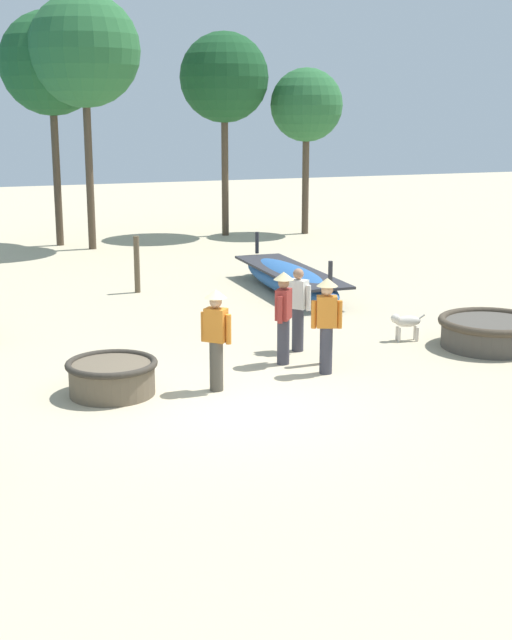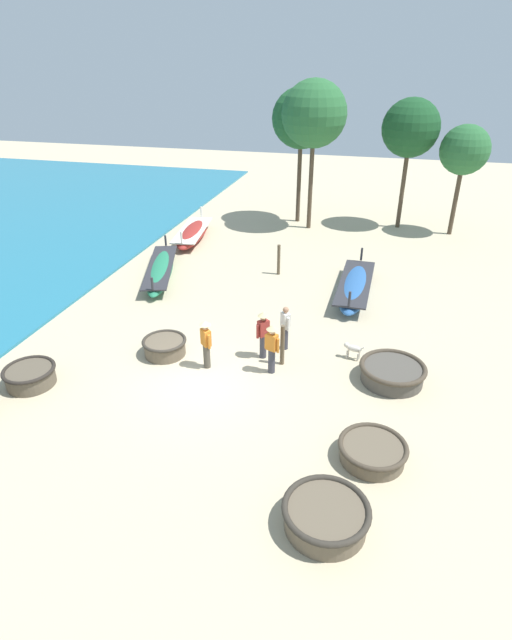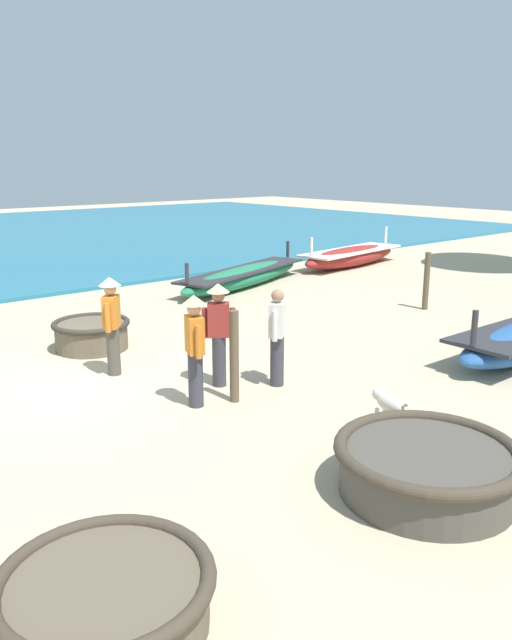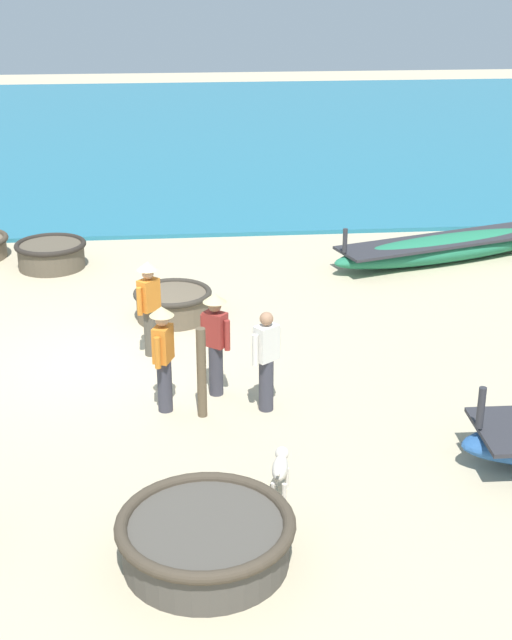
{
  "view_description": "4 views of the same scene",
  "coord_description": "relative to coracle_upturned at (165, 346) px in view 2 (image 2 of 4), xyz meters",
  "views": [
    {
      "loc": [
        -4.29,
        -12.38,
        4.49
      ],
      "look_at": [
        1.14,
        2.27,
        0.71
      ],
      "focal_mm": 50.0,
      "sensor_mm": 36.0,
      "label": 1
    },
    {
      "loc": [
        4.78,
        -11.83,
        8.81
      ],
      "look_at": [
        1.01,
        2.59,
        0.89
      ],
      "focal_mm": 28.0,
      "sensor_mm": 36.0,
      "label": 2
    },
    {
      "loc": [
        9.05,
        -3.92,
        3.49
      ],
      "look_at": [
        0.71,
        3.16,
        0.71
      ],
      "focal_mm": 35.0,
      "sensor_mm": 36.0,
      "label": 3
    },
    {
      "loc": [
        13.85,
        1.21,
        6.3
      ],
      "look_at": [
        0.99,
        2.41,
        1.02
      ],
      "focal_mm": 50.0,
      "sensor_mm": 36.0,
      "label": 4
    }
  ],
  "objects": [
    {
      "name": "long_boat_white_hull",
      "position": [
        5.7,
        6.4,
        0.04
      ],
      "size": [
        1.36,
        5.32,
        1.17
      ],
      "color": "#285693",
      "rests_on": "ground"
    },
    {
      "name": "fisherman_with_hat",
      "position": [
        3.67,
        -0.14,
        0.65
      ],
      "size": [
        0.5,
        0.36,
        1.67
      ],
      "color": "#383842",
      "rests_on": "ground"
    },
    {
      "name": "fisherman_by_coracle",
      "position": [
        3.78,
        1.36,
        0.53
      ],
      "size": [
        0.38,
        0.44,
        1.57
      ],
      "color": "#383842",
      "rests_on": "ground"
    },
    {
      "name": "tree_right_mid",
      "position": [
        7.35,
        16.34,
        5.09
      ],
      "size": [
        3.05,
        3.05,
        6.94
      ],
      "color": "#4C3D2D",
      "rests_on": "ground"
    },
    {
      "name": "fisherman_crouching",
      "position": [
        1.62,
        -0.38,
        0.65
      ],
      "size": [
        0.41,
        0.39,
        1.67
      ],
      "color": "#4C473D",
      "rests_on": "ground"
    },
    {
      "name": "long_boat_blue_hull",
      "position": [
        -3.35,
        11.25,
        0.04
      ],
      "size": [
        1.89,
        5.08,
        1.18
      ],
      "color": "maroon",
      "rests_on": "ground"
    },
    {
      "name": "tree_left_mid",
      "position": [
        1.51,
        16.05,
        5.45
      ],
      "size": [
        3.25,
        3.25,
        7.4
      ],
      "color": "#4C3D2D",
      "rests_on": "ground"
    },
    {
      "name": "fisherman_hauling",
      "position": [
        3.2,
        0.64,
        0.65
      ],
      "size": [
        0.38,
        0.43,
        1.67
      ],
      "color": "#383842",
      "rests_on": "ground"
    },
    {
      "name": "coracle_upturned",
      "position": [
        0.0,
        0.0,
        0.0
      ],
      "size": [
        1.47,
        1.47,
        0.56
      ],
      "color": "brown",
      "rests_on": "ground"
    },
    {
      "name": "long_boat_red_hull",
      "position": [
        -2.91,
        6.13,
        -0.0
      ],
      "size": [
        2.74,
        5.75,
        1.03
      ],
      "color": "#237551",
      "rests_on": "ground"
    },
    {
      "name": "mooring_post_shoreline",
      "position": [
        2.18,
        7.68,
        0.39
      ],
      "size": [
        0.14,
        0.14,
        1.4
      ],
      "primitive_type": "cylinder",
      "color": "brown",
      "rests_on": "ground"
    },
    {
      "name": "coracle_far_left",
      "position": [
        6.08,
        -5.54,
        0.02
      ],
      "size": [
        1.87,
        1.87,
        0.6
      ],
      "color": "brown",
      "rests_on": "ground"
    },
    {
      "name": "coracle_center",
      "position": [
        -3.21,
        -2.62,
        0.01
      ],
      "size": [
        1.54,
        1.54,
        0.58
      ],
      "color": "brown",
      "rests_on": "ground"
    },
    {
      "name": "ground_plane",
      "position": [
        1.73,
        -1.1,
        -0.3
      ],
      "size": [
        80.0,
        80.0,
        0.0
      ],
      "primitive_type": "plane",
      "color": "#BCAD8C"
    },
    {
      "name": "tree_center",
      "position": [
        10.16,
        15.77,
        4.16
      ],
      "size": [
        2.53,
        2.53,
        5.77
      ],
      "color": "#4C3D2D",
      "rests_on": "ground"
    },
    {
      "name": "mooring_post_inland",
      "position": [
        3.89,
        0.4,
        0.4
      ],
      "size": [
        0.14,
        0.14,
        1.4
      ],
      "primitive_type": "cylinder",
      "color": "brown",
      "rests_on": "ground"
    },
    {
      "name": "coracle_tilted",
      "position": [
        6.93,
        -3.26,
        -0.04
      ],
      "size": [
        1.71,
        1.71,
        0.49
      ],
      "color": "brown",
      "rests_on": "ground"
    },
    {
      "name": "coracle_weathered",
      "position": [
        7.33,
        0.31,
        0.01
      ],
      "size": [
        2.01,
        2.01,
        0.58
      ],
      "color": "#4C473F",
      "rests_on": "ground"
    },
    {
      "name": "dog",
      "position": [
        6.04,
        1.3,
        0.07
      ],
      "size": [
        0.68,
        0.3,
        0.55
      ],
      "color": "beige",
      "rests_on": "ground"
    },
    {
      "name": "tree_rightmost",
      "position": [
        2.37,
        14.91,
        5.79
      ],
      "size": [
        3.44,
        3.44,
        7.84
      ],
      "color": "#4C3D2D",
      "rests_on": "ground"
    }
  ]
}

